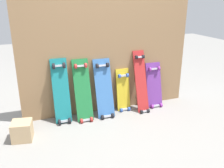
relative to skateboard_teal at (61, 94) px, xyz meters
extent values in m
plane|color=gray|center=(0.67, 0.06, -0.37)|extent=(12.00, 12.00, 0.00)
cube|color=#99724C|center=(0.67, 0.13, 0.45)|extent=(2.34, 0.04, 1.65)
cube|color=#197A7F|center=(0.00, 0.01, 0.00)|extent=(0.20, 0.21, 0.86)
cube|color=#B7B7BF|center=(0.00, -0.09, -0.34)|extent=(0.09, 0.04, 0.03)
cube|color=#B7B7BF|center=(0.00, 0.06, 0.35)|extent=(0.09, 0.04, 0.03)
cylinder|color=black|center=(-0.06, -0.11, -0.34)|extent=(0.03, 0.07, 0.07)
cylinder|color=black|center=(0.06, -0.11, -0.34)|extent=(0.03, 0.07, 0.07)
cylinder|color=black|center=(-0.06, 0.04, 0.35)|extent=(0.03, 0.07, 0.07)
cylinder|color=black|center=(0.06, 0.04, 0.35)|extent=(0.03, 0.07, 0.07)
cube|color=#1E7238|center=(0.27, -0.02, -0.02)|extent=(0.21, 0.27, 0.84)
cube|color=#B7B7BF|center=(0.27, -0.14, -0.35)|extent=(0.10, 0.04, 0.03)
cube|color=#B7B7BF|center=(0.27, 0.05, 0.32)|extent=(0.10, 0.04, 0.03)
cylinder|color=red|center=(0.20, -0.16, -0.34)|extent=(0.03, 0.06, 0.06)
cylinder|color=red|center=(0.34, -0.16, -0.34)|extent=(0.03, 0.06, 0.06)
cylinder|color=red|center=(0.20, 0.04, 0.32)|extent=(0.03, 0.06, 0.06)
cylinder|color=red|center=(0.34, 0.04, 0.32)|extent=(0.03, 0.06, 0.06)
cube|color=#386BAD|center=(0.56, -0.02, -0.03)|extent=(0.23, 0.26, 0.82)
cube|color=#B7B7BF|center=(0.56, -0.14, -0.35)|extent=(0.10, 0.04, 0.03)
cube|color=#B7B7BF|center=(0.56, 0.05, 0.30)|extent=(0.10, 0.04, 0.03)
cylinder|color=black|center=(0.49, -0.16, -0.34)|extent=(0.03, 0.06, 0.06)
cylinder|color=black|center=(0.63, -0.16, -0.34)|extent=(0.03, 0.06, 0.06)
cylinder|color=black|center=(0.49, 0.04, 0.30)|extent=(0.03, 0.06, 0.06)
cylinder|color=black|center=(0.63, 0.04, 0.30)|extent=(0.03, 0.06, 0.06)
cube|color=gold|center=(0.86, 0.05, -0.12)|extent=(0.19, 0.13, 0.65)
cube|color=#B7B7BF|center=(0.86, -0.02, -0.35)|extent=(0.08, 0.04, 0.03)
cube|color=#B7B7BF|center=(0.86, 0.06, 0.12)|extent=(0.08, 0.04, 0.03)
cylinder|color=#3359B2|center=(0.80, -0.03, -0.35)|extent=(0.03, 0.05, 0.05)
cylinder|color=#3359B2|center=(0.92, -0.03, -0.35)|extent=(0.03, 0.05, 0.05)
cylinder|color=#3359B2|center=(0.80, 0.05, 0.13)|extent=(0.03, 0.05, 0.05)
cylinder|color=#3359B2|center=(0.92, 0.05, 0.13)|extent=(0.03, 0.05, 0.05)
cube|color=#B22626|center=(1.09, -0.03, 0.00)|extent=(0.16, 0.29, 0.90)
cube|color=#B7B7BF|center=(1.09, -0.16, -0.35)|extent=(0.07, 0.04, 0.03)
cube|color=#B7B7BF|center=(1.09, 0.05, 0.37)|extent=(0.07, 0.04, 0.03)
cylinder|color=black|center=(1.04, -0.18, -0.35)|extent=(0.03, 0.05, 0.05)
cylinder|color=black|center=(1.15, -0.18, -0.35)|extent=(0.03, 0.05, 0.05)
cylinder|color=black|center=(1.04, 0.04, 0.37)|extent=(0.03, 0.05, 0.05)
cylinder|color=black|center=(1.15, 0.04, 0.37)|extent=(0.03, 0.05, 0.05)
cube|color=#6B338C|center=(1.33, 0.02, -0.09)|extent=(0.23, 0.18, 0.70)
cube|color=#B7B7BF|center=(1.33, -0.07, -0.35)|extent=(0.10, 0.04, 0.03)
cube|color=#B7B7BF|center=(1.33, 0.06, 0.17)|extent=(0.10, 0.04, 0.03)
cylinder|color=purple|center=(1.26, -0.08, -0.34)|extent=(0.03, 0.05, 0.05)
cylinder|color=purple|center=(1.40, -0.08, -0.34)|extent=(0.03, 0.05, 0.05)
cylinder|color=purple|center=(1.26, 0.04, 0.18)|extent=(0.03, 0.05, 0.05)
cylinder|color=purple|center=(1.40, 0.04, 0.18)|extent=(0.03, 0.05, 0.05)
cube|color=tan|center=(-0.50, -0.30, -0.26)|extent=(0.25, 0.25, 0.21)
camera|label=1|loc=(-0.40, -2.91, 1.15)|focal=39.54mm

